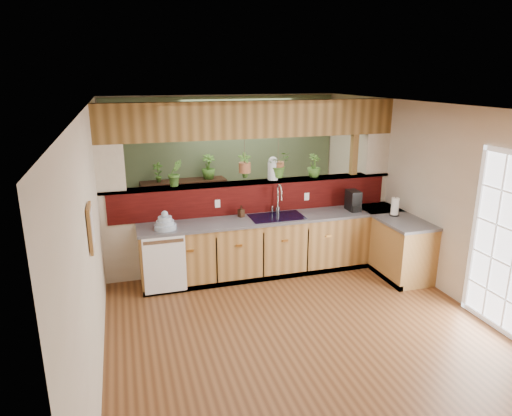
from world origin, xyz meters
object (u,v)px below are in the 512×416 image
object	(u,v)px
coffee_maker	(353,201)
paper_towel	(395,207)
dish_stack	(165,223)
faucet	(278,198)
shelving_console	(185,207)
glass_jar	(273,168)
soap_dispenser	(241,211)

from	to	relation	value
coffee_maker	paper_towel	bearing A→B (deg)	-41.10
dish_stack	faucet	bearing A→B (deg)	8.28
shelving_console	paper_towel	bearing A→B (deg)	-47.32
coffee_maker	shelving_console	xyz separation A→B (m)	(-2.36, 2.30, -0.55)
dish_stack	shelving_console	bearing A→B (deg)	76.14
glass_jar	coffee_maker	bearing A→B (deg)	-18.14
dish_stack	shelving_console	distance (m)	2.49
faucet	coffee_maker	world-z (taller)	faucet
faucet	soap_dispenser	bearing A→B (deg)	-179.58
faucet	shelving_console	xyz separation A→B (m)	(-1.17, 2.12, -0.65)
paper_towel	shelving_console	size ratio (longest dim) A/B	0.18
faucet	glass_jar	xyz separation A→B (m)	(-0.02, 0.22, 0.42)
dish_stack	coffee_maker	xyz separation A→B (m)	(2.95, 0.08, 0.06)
dish_stack	glass_jar	size ratio (longest dim) A/B	0.84
glass_jar	shelving_console	distance (m)	2.47
coffee_maker	paper_towel	distance (m)	0.64
glass_jar	soap_dispenser	bearing A→B (deg)	-158.74
shelving_console	dish_stack	bearing A→B (deg)	-107.17
glass_jar	shelving_console	size ratio (longest dim) A/B	0.23
paper_towel	glass_jar	xyz separation A→B (m)	(-1.68, 0.83, 0.54)
soap_dispenser	shelving_console	distance (m)	2.25
faucet	soap_dispenser	world-z (taller)	faucet
soap_dispenser	paper_towel	size ratio (longest dim) A/B	0.60
coffee_maker	faucet	bearing A→B (deg)	173.43
faucet	glass_jar	size ratio (longest dim) A/B	1.29
paper_towel	dish_stack	bearing A→B (deg)	174.01
coffee_maker	dish_stack	bearing A→B (deg)	-176.58
coffee_maker	soap_dispenser	bearing A→B (deg)	176.38
faucet	glass_jar	world-z (taller)	glass_jar
coffee_maker	shelving_console	distance (m)	3.34
faucet	paper_towel	distance (m)	1.77
coffee_maker	glass_jar	size ratio (longest dim) A/B	0.87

